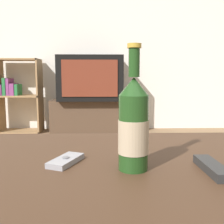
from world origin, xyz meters
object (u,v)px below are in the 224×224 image
(bookshelf, at_px, (17,94))
(remote_control, at_px, (212,168))
(television, at_px, (91,78))
(tv_stand, at_px, (91,116))
(cell_phone, at_px, (66,161))
(beer_bottle, at_px, (133,125))

(bookshelf, relative_size, remote_control, 6.52)
(television, bearing_deg, remote_control, -81.29)
(bookshelf, bearing_deg, television, -3.43)
(tv_stand, distance_m, cell_phone, 2.76)
(television, distance_m, beer_bottle, 2.80)
(tv_stand, bearing_deg, remote_control, -81.31)
(tv_stand, relative_size, remote_control, 7.00)
(beer_bottle, bearing_deg, tv_stand, 95.03)
(television, xyz_separation_m, remote_control, (0.43, -2.81, -0.20))
(cell_phone, distance_m, remote_control, 0.36)
(beer_bottle, bearing_deg, bookshelf, 113.08)
(bookshelf, height_order, beer_bottle, bookshelf)
(cell_phone, bearing_deg, remote_control, 11.64)
(television, height_order, bookshelf, television)
(bookshelf, height_order, cell_phone, bookshelf)
(television, height_order, cell_phone, television)
(bookshelf, relative_size, cell_phone, 7.78)
(bookshelf, bearing_deg, tv_stand, -3.20)
(bookshelf, xyz_separation_m, remote_control, (1.40, -2.86, 0.00))
(beer_bottle, bearing_deg, television, 95.03)
(television, bearing_deg, bookshelf, 176.57)
(tv_stand, xyz_separation_m, remote_control, (0.43, -2.81, 0.29))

